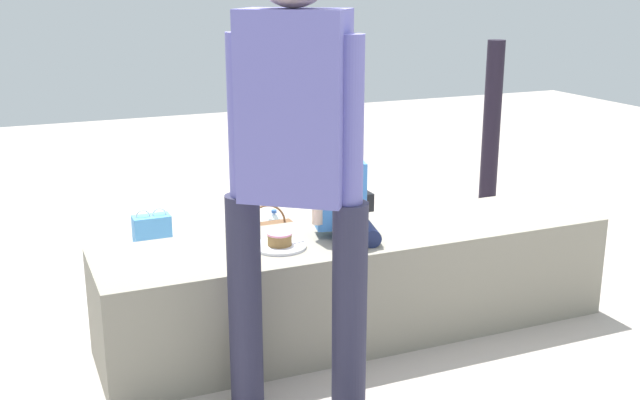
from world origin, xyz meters
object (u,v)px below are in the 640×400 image
object	(u,v)px
water_bottle_near_gift	(319,275)
water_bottle_far_side	(274,229)
gift_bag	(153,246)
adult_standing	(295,138)
handbag_black_leather	(350,212)
handbag_brown_canvas	(267,241)
cake_box_white	(442,253)
cake_plate	(280,243)
child_seated	(342,188)

from	to	relation	value
water_bottle_near_gift	water_bottle_far_side	xyz separation A→B (m)	(0.03, 0.76, 0.01)
gift_bag	water_bottle_far_side	bearing A→B (deg)	16.38
adult_standing	handbag_black_leather	bearing A→B (deg)	59.73
water_bottle_far_side	handbag_brown_canvas	size ratio (longest dim) A/B	0.67
gift_bag	handbag_black_leather	xyz separation A→B (m)	(1.28, 0.29, -0.04)
cake_box_white	water_bottle_far_side	bearing A→B (deg)	138.02
water_bottle_near_gift	cake_box_white	bearing A→B (deg)	6.53
handbag_black_leather	cake_box_white	bearing A→B (deg)	-73.06
gift_bag	handbag_black_leather	size ratio (longest dim) A/B	1.08
water_bottle_near_gift	cake_box_white	size ratio (longest dim) A/B	0.58
cake_plate	handbag_black_leather	distance (m)	1.70
handbag_brown_canvas	cake_plate	bearing A→B (deg)	-106.14
cake_plate	gift_bag	distance (m)	1.17
child_seated	handbag_brown_canvas	bearing A→B (deg)	89.46
water_bottle_near_gift	water_bottle_far_side	world-z (taller)	water_bottle_far_side
water_bottle_far_side	handbag_brown_canvas	xyz separation A→B (m)	(-0.13, -0.23, 0.02)
adult_standing	gift_bag	xyz separation A→B (m)	(-0.21, 1.56, -0.85)
adult_standing	cake_box_white	distance (m)	1.96
cake_box_white	handbag_brown_canvas	bearing A→B (deg)	153.13
child_seated	cake_box_white	size ratio (longest dim) A/B	1.43
water_bottle_far_side	adult_standing	bearing A→B (deg)	-107.24
handbag_black_leather	handbag_brown_canvas	bearing A→B (deg)	-155.78
cake_plate	handbag_brown_canvas	distance (m)	1.17
cake_plate	water_bottle_far_side	world-z (taller)	cake_plate
cake_plate	water_bottle_near_gift	bearing A→B (deg)	52.94
child_seated	cake_plate	size ratio (longest dim) A/B	2.16
child_seated	handbag_black_leather	size ratio (longest dim) A/B	1.39
gift_bag	water_bottle_near_gift	distance (m)	0.91
adult_standing	handbag_brown_canvas	size ratio (longest dim) A/B	5.18
child_seated	cake_plate	distance (m)	0.36
gift_bag	cake_box_white	world-z (taller)	gift_bag
cake_plate	water_bottle_near_gift	size ratio (longest dim) A/B	1.14
cake_plate	adult_standing	bearing A→B (deg)	-103.54
gift_bag	handbag_brown_canvas	size ratio (longest dim) A/B	1.15
adult_standing	water_bottle_near_gift	size ratio (longest dim) A/B	8.63
cake_plate	water_bottle_far_side	xyz separation A→B (m)	(0.44, 1.30, -0.39)
water_bottle_near_gift	handbag_brown_canvas	distance (m)	0.54
adult_standing	water_bottle_far_side	xyz separation A→B (m)	(0.55, 1.78, -0.92)
child_seated	water_bottle_near_gift	xyz separation A→B (m)	(0.10, 0.50, -0.59)
adult_standing	cake_plate	size ratio (longest dim) A/B	7.56
cake_plate	gift_bag	size ratio (longest dim) A/B	0.60
handbag_brown_canvas	gift_bag	bearing A→B (deg)	179.47
cake_plate	cake_box_white	xyz separation A→B (m)	(1.18, 0.62, -0.42)
handbag_black_leather	cake_plate	bearing A→B (deg)	-125.21
cake_plate	handbag_black_leather	bearing A→B (deg)	54.79
child_seated	handbag_brown_canvas	size ratio (longest dim) A/B	1.48
cake_plate	water_bottle_far_side	bearing A→B (deg)	71.41
handbag_black_leather	handbag_brown_canvas	distance (m)	0.71
cake_box_white	handbag_brown_canvas	xyz separation A→B (m)	(-0.88, 0.44, 0.05)
gift_bag	water_bottle_near_gift	bearing A→B (deg)	-36.47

